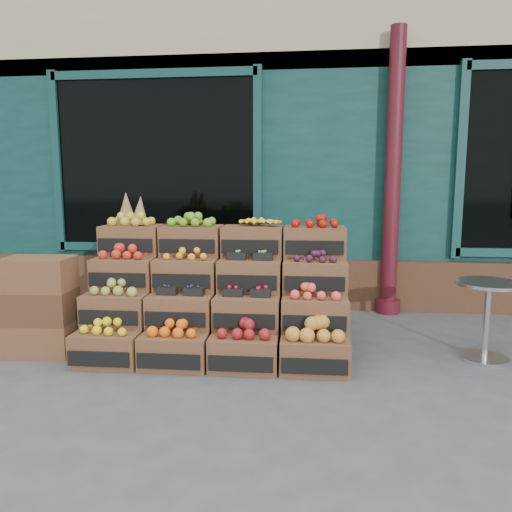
# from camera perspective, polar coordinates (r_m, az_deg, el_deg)

# --- Properties ---
(ground) EXTENTS (60.00, 60.00, 0.00)m
(ground) POSITION_cam_1_polar(r_m,az_deg,el_deg) (4.10, 1.68, -13.36)
(ground) COLOR #49494C
(ground) RESTS_ON ground
(shop_facade) EXTENTS (12.00, 6.24, 4.80)m
(shop_facade) POSITION_cam_1_polar(r_m,az_deg,el_deg) (8.95, 4.73, 14.11)
(shop_facade) COLOR #113A37
(shop_facade) RESTS_ON ground
(crate_display) EXTENTS (2.31, 1.16, 1.43)m
(crate_display) POSITION_cam_1_polar(r_m,az_deg,el_deg) (4.57, -4.39, -5.23)
(crate_display) COLOR brown
(crate_display) RESTS_ON ground
(spare_crates) EXTENTS (0.61, 0.45, 0.87)m
(spare_crates) POSITION_cam_1_polar(r_m,az_deg,el_deg) (4.84, -23.47, -5.26)
(spare_crates) COLOR brown
(spare_crates) RESTS_ON ground
(bistro_table) EXTENTS (0.55, 0.55, 0.69)m
(bistro_table) POSITION_cam_1_polar(r_m,az_deg,el_deg) (4.72, 24.91, -5.77)
(bistro_table) COLOR silver
(bistro_table) RESTS_ON ground
(shopkeeper) EXTENTS (0.74, 0.59, 1.78)m
(shopkeeper) POSITION_cam_1_polar(r_m,az_deg,el_deg) (6.84, -6.52, 3.15)
(shopkeeper) COLOR #175222
(shopkeeper) RESTS_ON ground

